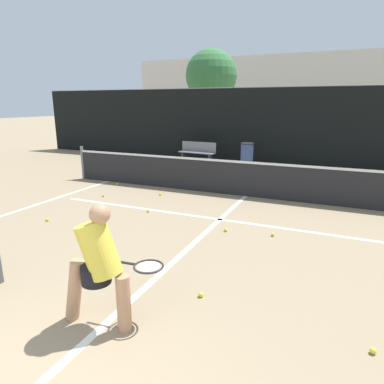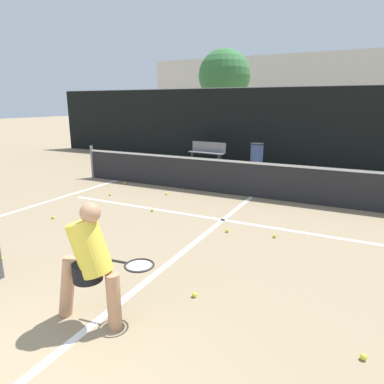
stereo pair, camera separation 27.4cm
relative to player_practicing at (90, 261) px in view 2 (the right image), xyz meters
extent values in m
cube|color=white|center=(0.01, 3.94, -0.76)|extent=(8.25, 0.10, 0.01)
cube|color=white|center=(0.01, 2.35, -0.76)|extent=(0.10, 7.35, 0.01)
cube|color=white|center=(-4.50, 2.35, -0.76)|extent=(0.10, 8.35, 0.01)
cylinder|color=slate|center=(-5.49, 6.03, -0.23)|extent=(0.09, 0.09, 1.07)
cube|color=#232326|center=(0.01, 6.03, -0.29)|extent=(11.00, 0.02, 0.95)
cube|color=white|center=(0.01, 6.03, 0.15)|extent=(11.00, 0.03, 0.06)
cube|color=black|center=(0.01, 11.47, 0.74)|extent=(24.00, 0.06, 3.02)
cylinder|color=slate|center=(0.01, 11.47, 2.27)|extent=(24.00, 0.04, 0.04)
cylinder|color=tan|center=(0.27, 0.02, -0.44)|extent=(0.15, 0.15, 0.66)
cylinder|color=tan|center=(-0.34, -0.04, -0.39)|extent=(0.31, 0.18, 0.77)
cylinder|color=black|center=(-0.05, -0.01, -0.14)|extent=(0.32, 0.32, 0.20)
cylinder|color=yellow|center=(0.01, 0.00, 0.16)|extent=(0.51, 0.36, 0.69)
sphere|color=tan|center=(0.05, 0.00, 0.56)|extent=(0.22, 0.22, 0.22)
cylinder|color=#262628|center=(0.13, 0.26, -0.09)|extent=(0.30, 0.06, 0.03)
torus|color=#262628|center=(0.44, 0.29, -0.09)|extent=(0.37, 0.37, 0.02)
cylinder|color=beige|center=(0.44, 0.29, -0.09)|extent=(0.28, 0.28, 0.01)
sphere|color=#D1E033|center=(2.75, 0.71, -0.73)|extent=(0.07, 0.07, 0.07)
sphere|color=#D1E033|center=(-2.13, 5.17, -0.73)|extent=(0.07, 0.07, 0.07)
sphere|color=#D1E033|center=(-3.31, 2.37, -0.73)|extent=(0.07, 0.07, 0.07)
sphere|color=#D1E033|center=(-3.46, 4.44, -0.73)|extent=(0.07, 0.07, 0.07)
sphere|color=#D1E033|center=(-2.42, 0.54, -0.73)|extent=(0.07, 0.07, 0.07)
sphere|color=#D1E033|center=(-3.92, 5.70, -0.73)|extent=(0.07, 0.07, 0.07)
sphere|color=#D1E033|center=(0.35, 3.31, -0.73)|extent=(0.07, 0.07, 0.07)
sphere|color=#D1E033|center=(-1.67, 3.77, -0.73)|extent=(0.07, 0.07, 0.07)
sphere|color=#D1E033|center=(1.23, 3.45, -0.73)|extent=(0.07, 0.07, 0.07)
sphere|color=#D1E033|center=(0.79, 0.97, -0.73)|extent=(0.07, 0.07, 0.07)
cube|color=slate|center=(-3.26, 10.34, -0.33)|extent=(1.62, 0.53, 0.04)
cube|color=slate|center=(-3.24, 10.52, -0.12)|extent=(1.58, 0.21, 0.42)
cube|color=#333338|center=(-3.89, 10.41, -0.55)|extent=(0.06, 0.32, 0.44)
cube|color=#333338|center=(-2.63, 10.27, -0.55)|extent=(0.06, 0.32, 0.44)
cylinder|color=#384C7F|center=(-1.12, 10.31, -0.32)|extent=(0.48, 0.48, 0.90)
cylinder|color=black|center=(-1.12, 10.31, 0.15)|extent=(0.50, 0.50, 0.04)
cylinder|color=brown|center=(-5.82, 18.69, 0.72)|extent=(0.28, 0.28, 2.97)
sphere|color=#38753D|center=(-5.82, 18.69, 3.34)|extent=(3.26, 3.26, 3.26)
cube|color=beige|center=(0.01, 31.33, 2.57)|extent=(36.00, 2.40, 6.68)
camera|label=1|loc=(2.27, -2.68, 1.66)|focal=32.00mm
camera|label=2|loc=(2.52, -2.56, 1.66)|focal=32.00mm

